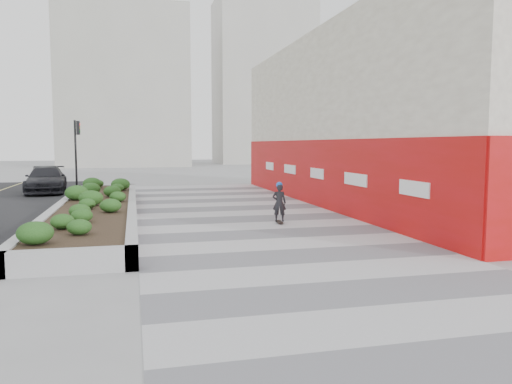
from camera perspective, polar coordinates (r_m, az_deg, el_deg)
ground at (r=13.97m, az=3.41°, el=-6.09°), size 160.00×160.00×0.00m
walkway at (r=16.81m, az=0.37°, el=-4.09°), size 8.00×36.00×0.01m
building at (r=24.69m, az=12.90°, el=8.06°), size 6.04×24.08×8.00m
planter at (r=20.27m, az=-17.78°, el=-1.54°), size 3.00×18.00×0.90m
traffic_signal_near at (r=30.74m, az=-19.80°, el=5.07°), size 0.33×0.28×4.20m
distant_bldg_north_l at (r=68.46m, az=-14.82°, el=11.31°), size 16.00×12.00×20.00m
distant_bldg_north_r at (r=76.08m, az=0.82°, el=12.40°), size 14.00×10.00×24.00m
manhole_cover at (r=16.94m, az=2.02°, el=-4.03°), size 0.44×0.44×0.01m
skateboarder at (r=17.65m, az=2.68°, el=-1.20°), size 0.56×0.74×1.48m
car_dark at (r=31.38m, az=-22.85°, el=1.30°), size 2.52×5.35×1.51m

